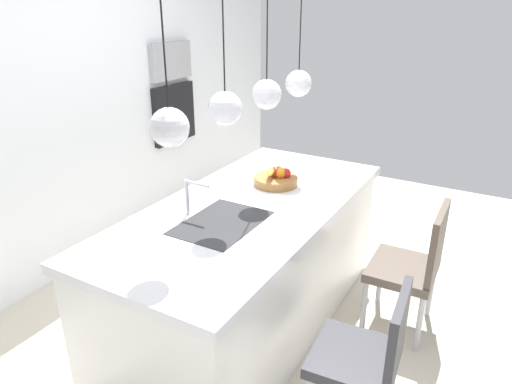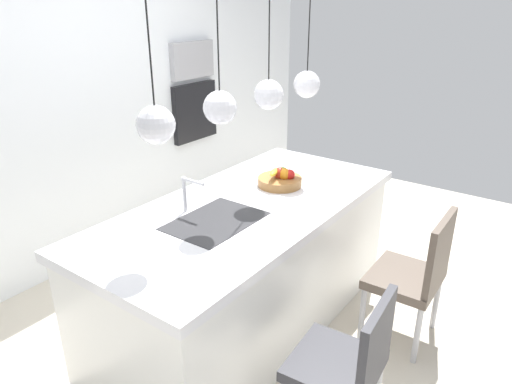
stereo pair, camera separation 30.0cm
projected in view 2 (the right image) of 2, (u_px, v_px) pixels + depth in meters
The scene contains 14 objects.
floor at pixel (248, 320), 3.29m from camera, with size 6.60×6.60×0.00m, color beige.
back_wall at pixel (79, 106), 3.69m from camera, with size 6.00×0.10×2.60m, color white.
kitchen_island at pixel (247, 265), 3.12m from camera, with size 2.23×1.03×0.89m.
sink_basin at pixel (216, 222), 2.73m from camera, with size 0.56×0.40×0.02m, color #2D2D30.
faucet at pixel (187, 190), 2.79m from camera, with size 0.02×0.17×0.22m.
fruit_bowl at pixel (280, 179), 3.23m from camera, with size 0.30×0.30×0.14m.
microwave at pixel (192, 60), 4.48m from camera, with size 0.54×0.08×0.34m, color #9E9EA3.
oven at pixel (194, 112), 4.67m from camera, with size 0.56×0.08×0.56m, color black.
chair_near at pixel (347, 362), 2.23m from camera, with size 0.45×0.45×0.85m.
chair_middle at pixel (416, 272), 2.93m from camera, with size 0.48×0.42×0.90m.
pendant_light_left at pixel (156, 124), 2.19m from camera, with size 0.18×0.18×0.78m.
pendant_light_center_left at pixel (220, 107), 2.53m from camera, with size 0.18×0.18×0.78m.
pendant_light_center_right at pixel (269, 94), 2.87m from camera, with size 0.18×0.18×0.78m.
pendant_light_right at pixel (307, 84), 3.22m from camera, with size 0.18×0.18×0.78m.
Camera 2 is at (-2.15, -1.64, 2.08)m, focal length 32.98 mm.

